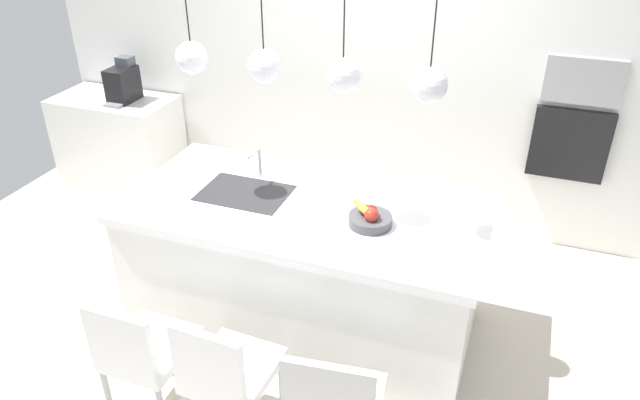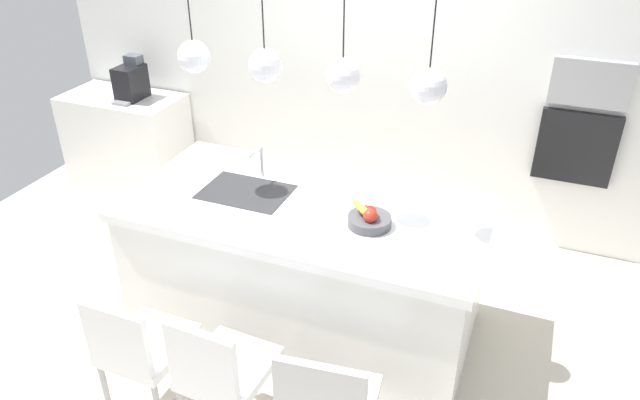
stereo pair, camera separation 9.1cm
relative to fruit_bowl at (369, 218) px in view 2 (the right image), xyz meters
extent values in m
plane|color=beige|center=(-0.44, 0.09, -0.99)|extent=(6.60, 6.60, 0.00)
cube|color=white|center=(-0.44, 1.74, 0.31)|extent=(6.00, 0.10, 2.60)
cube|color=white|center=(-0.44, 0.09, -0.55)|extent=(2.18, 1.07, 0.88)
cube|color=white|center=(-0.44, 0.09, -0.08)|extent=(2.24, 1.13, 0.06)
cube|color=#2D2D30|center=(-0.85, 0.09, -0.05)|extent=(0.56, 0.40, 0.02)
cylinder|color=silver|center=(-0.85, 0.33, 0.06)|extent=(0.02, 0.02, 0.22)
cylinder|color=silver|center=(-0.85, 0.25, 0.16)|extent=(0.02, 0.16, 0.02)
cylinder|color=#4C4C51|center=(0.00, 0.00, -0.02)|extent=(0.26, 0.26, 0.06)
sphere|color=#B22D1E|center=(-0.03, 0.02, 0.04)|extent=(0.07, 0.07, 0.07)
sphere|color=red|center=(0.00, 0.01, 0.04)|extent=(0.08, 0.08, 0.08)
sphere|color=#B22D1E|center=(0.02, -0.03, 0.04)|extent=(0.09, 0.09, 0.09)
ellipsoid|color=yellow|center=(-0.04, -0.01, 0.06)|extent=(0.18, 0.14, 0.09)
cube|color=white|center=(-2.84, 1.37, -0.55)|extent=(1.10, 0.60, 0.88)
cube|color=black|center=(-2.69, 1.37, 0.04)|extent=(0.20, 0.28, 0.30)
cube|color=gray|center=(-2.69, 1.20, -0.10)|extent=(0.16, 0.08, 0.02)
cube|color=#4C515B|center=(-2.69, 1.46, 0.23)|extent=(0.14, 0.11, 0.08)
cube|color=#9E9EA3|center=(1.09, 1.67, 0.42)|extent=(0.54, 0.08, 0.34)
cube|color=black|center=(1.09, 1.67, -0.08)|extent=(0.56, 0.08, 0.56)
cube|color=white|center=(-0.99, -0.88, -0.55)|extent=(0.42, 0.47, 0.06)
cube|color=white|center=(-0.99, -1.09, -0.33)|extent=(0.39, 0.05, 0.38)
cylinder|color=#B2B2B7|center=(-0.81, -0.68, -0.78)|extent=(0.04, 0.04, 0.41)
cylinder|color=#B2B2B7|center=(-1.16, -0.68, -0.78)|extent=(0.04, 0.04, 0.41)
cylinder|color=#B2B2B7|center=(-1.17, -1.08, -0.78)|extent=(0.04, 0.04, 0.41)
cube|color=white|center=(-0.47, -0.88, -0.53)|extent=(0.44, 0.49, 0.06)
cube|color=white|center=(-0.48, -1.09, -0.31)|extent=(0.39, 0.06, 0.40)
cylinder|color=#B2B2B7|center=(-0.28, -0.69, -0.78)|extent=(0.04, 0.04, 0.42)
cylinder|color=#B2B2B7|center=(-0.64, -0.67, -0.78)|extent=(0.04, 0.04, 0.42)
cube|color=silver|center=(0.13, -1.08, -0.31)|extent=(0.43, 0.09, 0.42)
cylinder|color=#B2B2B7|center=(-0.12, -0.71, -0.79)|extent=(0.04, 0.04, 0.40)
sphere|color=silver|center=(-1.14, 0.09, 0.80)|extent=(0.19, 0.19, 0.19)
sphere|color=silver|center=(-0.67, 0.09, 0.80)|extent=(0.19, 0.19, 0.19)
sphere|color=silver|center=(-0.21, 0.09, 0.80)|extent=(0.19, 0.19, 0.19)
sphere|color=silver|center=(0.25, 0.09, 0.80)|extent=(0.19, 0.19, 0.19)
cylinder|color=black|center=(0.25, 0.09, 1.19)|extent=(0.01, 0.01, 0.60)
camera|label=1|loc=(0.75, -2.87, 1.81)|focal=33.67mm
camera|label=2|loc=(0.83, -2.84, 1.81)|focal=33.67mm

